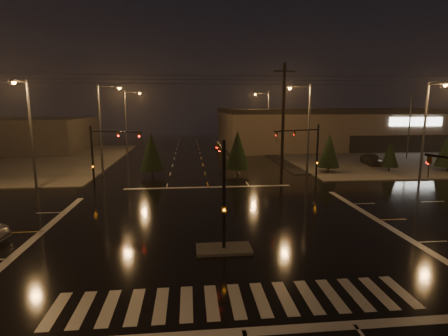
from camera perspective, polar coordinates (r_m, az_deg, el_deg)
The scene contains 23 objects.
ground at distance 23.17m, azimuth -1.02°, elevation -9.37°, with size 140.00×140.00×0.00m, color black.
sidewalk_ne at distance 61.23m, azimuth 25.58°, elevation 1.92°, with size 36.00×36.00×0.12m, color #4A4742.
median_island at distance 19.43m, azimuth -0.01°, elevation -13.08°, with size 3.00×1.60×0.15m, color #4A4742.
crosswalk at distance 15.03m, azimuth 2.04°, elevation -20.81°, with size 15.00×2.60×0.01m, color beige.
stop_bar_near at distance 13.37m, azimuth 3.32°, elevation -25.18°, with size 16.00×0.50×0.01m, color beige.
stop_bar_far at distance 33.71m, azimuth -2.57°, elevation -3.14°, with size 16.00×0.50×0.01m, color beige.
parking_lot at distance 62.37m, azimuth 30.46°, elevation 1.63°, with size 50.00×24.00×0.08m, color black.
retail_building at distance 77.20m, azimuth 22.85°, elevation 6.44°, with size 60.20×28.30×7.20m.
signal_mast_median at distance 19.20m, azimuth -0.29°, elevation -1.84°, with size 0.25×4.59×6.00m.
signal_mast_ne at distance 34.07m, azimuth 13.65°, elevation 3.19°, with size 4.84×1.86×6.00m.
signal_mast_nw at distance 33.06m, azimuth -19.23°, elevation 2.71°, with size 4.84×1.86×6.00m.
streetlight_1 at distance 40.91m, azimuth -19.18°, elevation 6.86°, with size 2.77×0.32×10.00m.
streetlight_2 at distance 56.59m, azimuth -15.47°, elevation 7.80°, with size 2.77×0.32×10.00m.
streetlight_3 at distance 39.98m, azimuth 13.28°, elevation 7.08°, with size 2.77×0.32×10.00m.
streetlight_4 at distance 59.24m, azimuth 6.96°, elevation 8.18°, with size 2.77×0.32×10.00m.
streetlight_5 at distance 35.94m, azimuth -29.21°, elevation 5.77°, with size 0.32×2.77×10.00m.
streetlight_6 at distance 40.69m, azimuth 30.21°, elevation 6.04°, with size 0.32×2.77×10.00m.
utility_pole_1 at distance 37.12m, azimuth 9.62°, elevation 7.51°, with size 2.20×0.32×12.00m.
conifer_0 at distance 42.24m, azimuth 16.79°, elevation 2.73°, with size 2.46×2.46×4.54m.
conifer_1 at distance 45.23m, azimuth 25.51°, elevation 2.10°, with size 1.93×1.93×3.71m.
conifer_3 at distance 39.10m, azimuth -11.77°, elevation 2.68°, with size 2.71×2.71×4.93m.
conifer_4 at distance 39.49m, azimuth 2.22°, elevation 3.01°, with size 2.76×2.76×5.01m.
car_parked at distance 49.83m, azimuth 23.05°, elevation 1.29°, with size 1.85×4.59×1.57m, color black.
Camera 1 is at (-1.79, -21.77, 7.73)m, focal length 28.00 mm.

